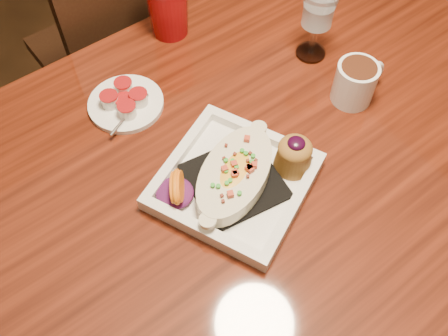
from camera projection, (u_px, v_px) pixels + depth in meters
floor at (261, 285)px, 1.56m from camera, size 7.00×7.00×0.00m
table at (280, 169)px, 1.01m from camera, size 1.50×0.90×0.75m
chair_far at (129, 51)px, 1.41m from camera, size 0.42×0.42×0.93m
plate at (241, 175)px, 0.86m from camera, size 0.32×0.32×0.08m
coffee_mug at (356, 81)px, 0.96m from camera, size 0.11×0.08×0.08m
goblet at (318, 12)px, 0.97m from camera, size 0.08×0.08×0.16m
saucer at (126, 102)px, 0.97m from camera, size 0.15×0.15×0.10m
creamer_loose at (125, 103)px, 0.96m from camera, size 0.04×0.04×0.03m
red_tumbler at (167, 3)px, 1.04m from camera, size 0.09×0.09×0.15m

